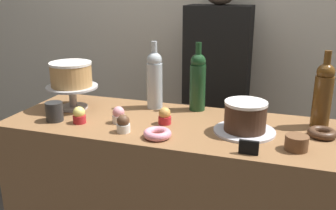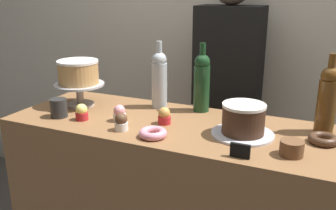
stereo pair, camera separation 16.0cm
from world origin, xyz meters
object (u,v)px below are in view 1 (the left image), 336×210
wine_bottle_clear (155,79)px  cupcake_strawberry (119,115)px  wine_bottle_amber (323,94)px  cupcake_caramel (165,116)px  cookie_stack (297,143)px  white_layer_cake (71,74)px  cake_stand_pedestal (73,93)px  chocolate_round_cake (245,116)px  donut_pink (157,134)px  coffee_cup_ceramic (54,112)px  donut_chocolate (322,133)px  cupcake_chocolate (123,124)px  wine_bottle_green (198,81)px  price_sign_chalkboard (249,147)px  barista_figure (216,103)px  cupcake_lemon (79,115)px

wine_bottle_clear → cupcake_strawberry: bearing=-106.4°
wine_bottle_amber → cupcake_caramel: wine_bottle_amber is taller
cupcake_strawberry → cupcake_caramel: 0.20m
wine_bottle_amber → cookie_stack: (-0.09, -0.28, -0.12)m
white_layer_cake → cookie_stack: size_ratio=2.36×
cake_stand_pedestal → white_layer_cake: (-0.00, 0.00, 0.09)m
chocolate_round_cake → cupcake_strawberry: size_ratio=2.31×
white_layer_cake → cupcake_caramel: size_ratio=2.67×
wine_bottle_amber → donut_pink: (-0.61, -0.32, -0.13)m
wine_bottle_clear → wine_bottle_amber: bearing=-2.7°
cake_stand_pedestal → coffee_cup_ceramic: (0.02, -0.18, -0.04)m
wine_bottle_clear → donut_chocolate: 0.78m
cupcake_chocolate → white_layer_cake: bearing=150.0°
wine_bottle_clear → cookie_stack: (0.66, -0.31, -0.12)m
cookie_stack → coffee_cup_ceramic: (-1.02, -0.01, 0.02)m
donut_chocolate → cookie_stack: size_ratio=1.33×
wine_bottle_green → price_sign_chalkboard: wine_bottle_green is taller
white_layer_cake → price_sign_chalkboard: size_ratio=2.84×
white_layer_cake → donut_chocolate: size_ratio=1.77×
chocolate_round_cake → wine_bottle_amber: size_ratio=0.53×
wine_bottle_clear → cupcake_caramel: size_ratio=4.38×
coffee_cup_ceramic → barista_figure: barista_figure is taller
chocolate_round_cake → coffee_cup_ceramic: 0.83m
cupcake_lemon → cookie_stack: (0.90, -0.00, -0.01)m
cookie_stack → donut_chocolate: bearing=59.0°
coffee_cup_ceramic → barista_figure: size_ratio=0.05×
cookie_stack → cupcake_chocolate: bearing=-177.0°
wine_bottle_green → barista_figure: size_ratio=0.20×
cake_stand_pedestal → donut_pink: 0.57m
chocolate_round_cake → donut_chocolate: chocolate_round_cake is taller
wine_bottle_green → price_sign_chalkboard: 0.54m
wine_bottle_clear → barista_figure: (0.22, 0.44, -0.23)m
chocolate_round_cake → cupcake_caramel: size_ratio=2.31×
cake_stand_pedestal → cupcake_strawberry: (0.30, -0.12, -0.04)m
wine_bottle_clear → cupcake_chocolate: bearing=-91.6°
donut_pink → barista_figure: bearing=84.4°
wine_bottle_green → cupcake_caramel: bearing=-110.2°
wine_bottle_green → cupcake_strawberry: bearing=-134.7°
wine_bottle_clear → cupcake_caramel: wine_bottle_clear is taller
wine_bottle_clear → wine_bottle_amber: size_ratio=1.00×
cake_stand_pedestal → cupcake_lemon: cake_stand_pedestal is taller
price_sign_chalkboard → donut_chocolate: bearing=44.6°
cookie_stack → coffee_cup_ceramic: size_ratio=0.99×
chocolate_round_cake → barista_figure: bearing=110.5°
cake_stand_pedestal → cupcake_chocolate: bearing=-30.0°
donut_pink → cookie_stack: cookie_stack is taller
cake_stand_pedestal → cupcake_lemon: bearing=-51.6°
cake_stand_pedestal → price_sign_chalkboard: bearing=-16.9°
wine_bottle_clear → wine_bottle_green: same height
white_layer_cake → cupcake_strawberry: (0.30, -0.12, -0.14)m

